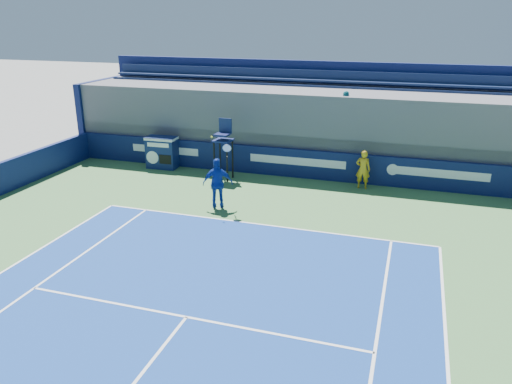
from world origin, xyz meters
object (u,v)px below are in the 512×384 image
(match_clock, at_px, (162,152))
(umpire_chair, at_px, (223,143))
(ball_person, at_px, (363,169))
(tennis_player, at_px, (218,183))

(match_clock, distance_m, umpire_chair, 3.30)
(ball_person, height_order, match_clock, ball_person)
(ball_person, relative_size, tennis_player, 0.59)
(match_clock, xyz_separation_m, tennis_player, (4.12, -3.73, 0.16))
(match_clock, relative_size, tennis_player, 0.54)
(ball_person, height_order, tennis_player, tennis_player)
(ball_person, xyz_separation_m, match_clock, (-8.67, 0.12, -0.03))
(ball_person, xyz_separation_m, tennis_player, (-4.55, -3.61, 0.13))
(ball_person, xyz_separation_m, umpire_chair, (-5.53, -0.53, 0.76))
(tennis_player, bearing_deg, ball_person, 38.42)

